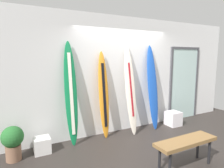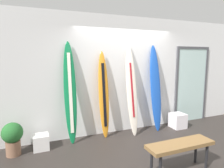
% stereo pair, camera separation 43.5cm
% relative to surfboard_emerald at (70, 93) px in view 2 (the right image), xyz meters
% --- Properties ---
extents(ground, '(8.00, 8.00, 0.04)m').
position_rel_surfboard_emerald_xyz_m(ground, '(1.38, -1.02, -1.11)').
color(ground, '#302A27').
extents(wall_back, '(7.20, 0.20, 2.80)m').
position_rel_surfboard_emerald_xyz_m(wall_back, '(1.38, 0.28, 0.31)').
color(wall_back, silver).
rests_on(wall_back, ground).
extents(surfboard_emerald, '(0.26, 0.31, 2.17)m').
position_rel_surfboard_emerald_xyz_m(surfboard_emerald, '(0.00, 0.00, 0.00)').
color(surfboard_emerald, '#117641').
rests_on(surfboard_emerald, ground).
extents(surfboard_sunset, '(0.26, 0.29, 1.97)m').
position_rel_surfboard_emerald_xyz_m(surfboard_sunset, '(0.76, 0.01, -0.11)').
color(surfboard_sunset, orange).
rests_on(surfboard_sunset, ground).
extents(surfboard_ivory, '(0.27, 0.46, 2.14)m').
position_rel_surfboard_emerald_xyz_m(surfboard_ivory, '(1.43, -0.06, -0.02)').
color(surfboard_ivory, silver).
rests_on(surfboard_ivory, ground).
extents(surfboard_cobalt, '(0.30, 0.42, 2.14)m').
position_rel_surfboard_emerald_xyz_m(surfboard_cobalt, '(2.11, -0.05, -0.03)').
color(surfboard_cobalt, '#1A4BB0').
rests_on(surfboard_cobalt, ground).
extents(display_block_left, '(0.30, 0.30, 0.30)m').
position_rel_surfboard_emerald_xyz_m(display_block_left, '(-0.63, -0.11, -0.94)').
color(display_block_left, silver).
rests_on(display_block_left, ground).
extents(display_block_center, '(0.36, 0.36, 0.37)m').
position_rel_surfboard_emerald_xyz_m(display_block_center, '(2.74, -0.18, -0.90)').
color(display_block_center, silver).
rests_on(display_block_center, ground).
extents(glass_door, '(1.11, 0.06, 2.12)m').
position_rel_surfboard_emerald_xyz_m(glass_door, '(3.46, 0.16, 0.01)').
color(glass_door, silver).
rests_on(glass_door, ground).
extents(potted_plant, '(0.38, 0.38, 0.63)m').
position_rel_surfboard_emerald_xyz_m(potted_plant, '(-1.12, -0.17, -0.72)').
color(potted_plant, '#855E47').
rests_on(potted_plant, ground).
extents(bench, '(1.14, 0.33, 0.49)m').
position_rel_surfboard_emerald_xyz_m(bench, '(1.41, -1.77, -0.66)').
color(bench, olive).
rests_on(bench, ground).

